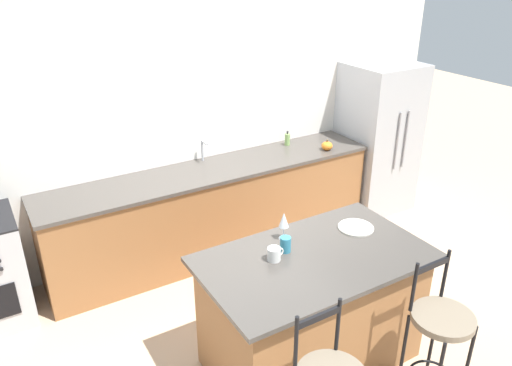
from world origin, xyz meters
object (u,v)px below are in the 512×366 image
refrigerator (377,138)px  pumpkin_decoration (327,146)px  tumbler_cup (285,244)px  soap_bottle (287,139)px  wine_glass (284,220)px  bar_stool_far (439,332)px  coffee_mug (274,254)px  dinner_plate (356,227)px

refrigerator → pumpkin_decoration: size_ratio=14.73×
pumpkin_decoration → tumbler_cup: bearing=-136.4°
tumbler_cup → soap_bottle: soap_bottle is taller
wine_glass → pumpkin_decoration: 1.88m
tumbler_cup → pumpkin_decoration: size_ratio=0.96×
bar_stool_far → wine_glass: bearing=116.1°
bar_stool_far → tumbler_cup: bar_stool_far is taller
wine_glass → soap_bottle: wine_glass is taller
tumbler_cup → soap_bottle: 2.12m
refrigerator → bar_stool_far: size_ratio=1.56×
refrigerator → soap_bottle: size_ratio=10.81×
bar_stool_far → coffee_mug: 1.18m
tumbler_cup → soap_bottle: size_ratio=0.71×
refrigerator → bar_stool_far: 3.01m
refrigerator → coffee_mug: refrigerator is taller
dinner_plate → bar_stool_far: bearing=-92.5°
soap_bottle → bar_stool_far: bearing=-102.6°
bar_stool_far → dinner_plate: bar_stool_far is taller
dinner_plate → wine_glass: bearing=163.8°
dinner_plate → soap_bottle: soap_bottle is taller
bar_stool_far → tumbler_cup: 1.15m
coffee_mug → pumpkin_decoration: 2.17m
bar_stool_far → dinner_plate: (0.04, 0.90, 0.33)m
coffee_mug → bar_stool_far: bearing=-49.5°
wine_glass → pumpkin_decoration: size_ratio=1.80×
tumbler_cup → soap_bottle: (1.20, 1.75, 0.01)m
refrigerator → tumbler_cup: (-2.33, -1.54, 0.12)m
refrigerator → tumbler_cup: 2.80m
coffee_mug → pumpkin_decoration: pumpkin_decoration is taller
wine_glass → pumpkin_decoration: wine_glass is taller
dinner_plate → refrigerator: bearing=42.6°
dinner_plate → tumbler_cup: size_ratio=2.40×
wine_glass → tumbler_cup: (-0.09, -0.15, -0.09)m
bar_stool_far → dinner_plate: bearing=87.5°
coffee_mug → soap_bottle: bearing=53.6°
dinner_plate → coffee_mug: (-0.77, -0.04, 0.04)m
bar_stool_far → wine_glass: size_ratio=5.24×
bar_stool_far → pumpkin_decoration: bar_stool_far is taller
pumpkin_decoration → coffee_mug: bearing=-137.7°
wine_glass → soap_bottle: size_ratio=1.32×
bar_stool_far → coffee_mug: size_ratio=8.93×
refrigerator → tumbler_cup: size_ratio=15.31×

